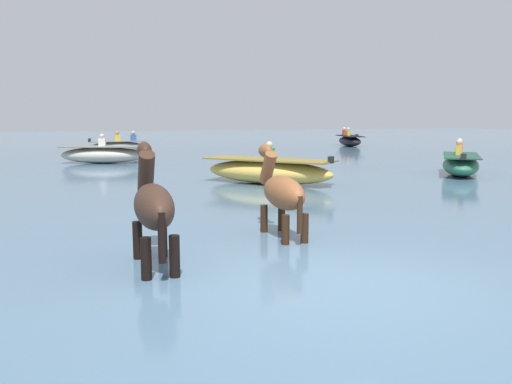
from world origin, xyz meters
The scene contains 9 objects.
ground_plane centered at (0.00, 0.00, 0.00)m, with size 120.00×120.00×0.00m, color #756B56.
water_surface centered at (0.00, 10.00, 0.22)m, with size 90.00×90.00×0.43m, color slate.
horse_lead_chestnut centered at (0.22, 2.50, 1.09)m, with size 0.53×1.70×1.85m.
horse_trailing_dark_bay centered at (-1.88, 1.36, 1.17)m, with size 0.52×1.81×1.98m.
boat_near_port centered at (-2.43, 16.36, 0.77)m, with size 3.46×1.93×1.15m.
boat_mid_channel centered at (8.40, 9.03, 0.76)m, with size 2.58×3.06×1.12m.
boat_far_inshore centered at (1.94, 8.69, 0.78)m, with size 3.53×3.53×1.17m.
boat_mid_outer centered at (-1.71, 21.83, 0.74)m, with size 2.82×1.31×1.07m.
boat_far_offshore centered at (11.70, 23.79, 0.75)m, with size 1.56×3.14×1.09m.
Camera 1 is at (-2.47, -5.43, 2.37)m, focal length 37.75 mm.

